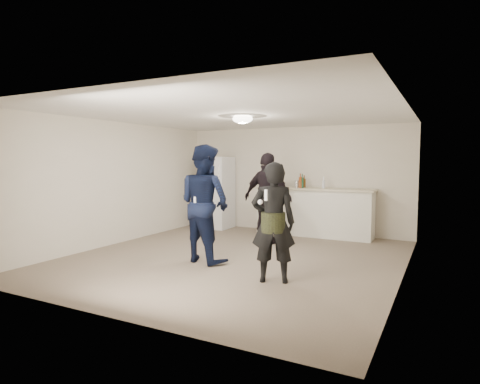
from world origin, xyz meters
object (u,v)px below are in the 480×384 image
at_px(counter, 314,213).
at_px(man, 205,203).
at_px(woman, 273,222).
at_px(spectator, 268,198).
at_px(shaker, 297,184).
at_px(fridge, 217,192).

relative_size(counter, man, 1.32).
height_order(counter, man, man).
distance_m(woman, spectator, 2.65).
bearing_deg(counter, shaker, -158.49).
xyz_separation_m(counter, fridge, (-2.52, -0.07, 0.38)).
xyz_separation_m(man, spectator, (0.36, 1.85, -0.05)).
xyz_separation_m(shaker, woman, (0.89, -3.50, -0.33)).
relative_size(fridge, man, 0.91).
relative_size(counter, shaker, 15.29).
bearing_deg(shaker, counter, 21.51).
xyz_separation_m(fridge, spectator, (1.91, -1.18, 0.04)).
bearing_deg(woman, man, -42.27).
bearing_deg(spectator, man, 86.95).
bearing_deg(fridge, man, -62.87).
height_order(fridge, spectator, spectator).
height_order(woman, spectator, spectator).
distance_m(counter, man, 3.28).
relative_size(shaker, spectator, 0.09).
xyz_separation_m(counter, shaker, (-0.37, -0.15, 0.65)).
bearing_deg(counter, spectator, -115.82).
height_order(man, spectator, man).
bearing_deg(shaker, man, -101.43).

